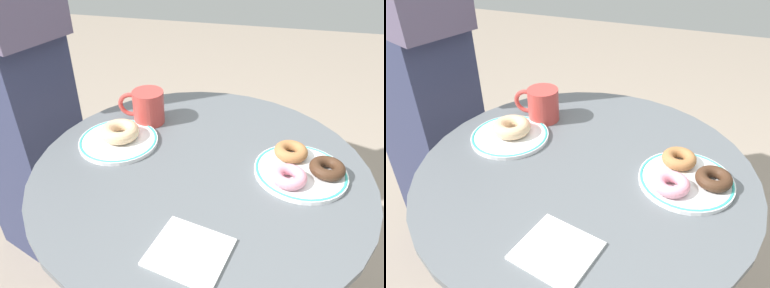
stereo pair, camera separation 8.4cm
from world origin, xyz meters
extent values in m
cylinder|color=#565B60|center=(0.00, 0.00, 0.70)|extent=(0.77, 0.77, 0.02)
cylinder|color=#565B60|center=(0.00, 0.00, 0.36)|extent=(0.06, 0.06, 0.66)
cylinder|color=white|center=(-0.22, 0.05, 0.71)|extent=(0.20, 0.20, 0.01)
torus|color=#38B2A8|center=(-0.22, 0.05, 0.72)|extent=(0.19, 0.19, 0.01)
cylinder|color=white|center=(0.22, 0.02, 0.71)|extent=(0.21, 0.21, 0.01)
torus|color=#38B2A8|center=(0.22, 0.02, 0.72)|extent=(0.20, 0.20, 0.01)
torus|color=#E0B789|center=(-0.22, 0.06, 0.74)|extent=(0.13, 0.13, 0.03)
torus|color=#422819|center=(0.28, 0.02, 0.73)|extent=(0.11, 0.11, 0.03)
torus|color=#A36B3D|center=(0.20, 0.07, 0.73)|extent=(0.09, 0.09, 0.03)
torus|color=pink|center=(0.19, -0.02, 0.73)|extent=(0.11, 0.11, 0.03)
cube|color=white|center=(0.03, -0.25, 0.71)|extent=(0.16, 0.15, 0.01)
cylinder|color=#B73D38|center=(-0.18, 0.17, 0.75)|extent=(0.08, 0.08, 0.09)
torus|color=#B73D38|center=(-0.23, 0.16, 0.76)|extent=(0.07, 0.02, 0.07)
cube|color=#2D3351|center=(-0.67, 0.25, 0.45)|extent=(0.43, 0.34, 0.90)
camera|label=1|loc=(0.13, -0.66, 1.23)|focal=34.63mm
camera|label=2|loc=(0.21, -0.64, 1.23)|focal=34.63mm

